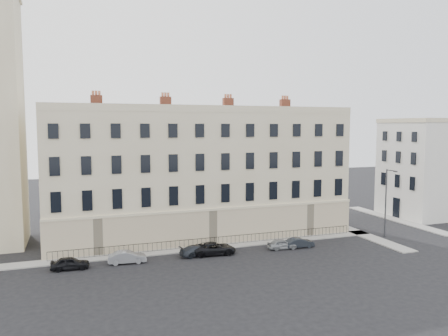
{
  "coord_description": "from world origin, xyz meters",
  "views": [
    {
      "loc": [
        -20.88,
        -40.26,
        13.48
      ],
      "look_at": [
        -3.25,
        10.0,
        8.36
      ],
      "focal_mm": 35.0,
      "sensor_mm": 36.0,
      "label": 1
    }
  ],
  "objects_px": {
    "streetlamp": "(386,200)",
    "car_f": "(299,243)",
    "car_c": "(198,250)",
    "car_e": "(282,244)",
    "car_a": "(70,263)",
    "car_d": "(214,248)",
    "car_b": "(127,257)"
  },
  "relations": [
    {
      "from": "streetlamp",
      "to": "car_f",
      "type": "bearing_deg",
      "value": -176.1
    },
    {
      "from": "car_c",
      "to": "car_e",
      "type": "relative_size",
      "value": 1.2
    },
    {
      "from": "car_c",
      "to": "streetlamp",
      "type": "height_order",
      "value": "streetlamp"
    },
    {
      "from": "car_a",
      "to": "car_d",
      "type": "relative_size",
      "value": 0.76
    },
    {
      "from": "streetlamp",
      "to": "car_e",
      "type": "bearing_deg",
      "value": -176.96
    },
    {
      "from": "car_a",
      "to": "car_e",
      "type": "xyz_separation_m",
      "value": [
        22.01,
        -0.47,
        -0.05
      ]
    },
    {
      "from": "car_d",
      "to": "streetlamp",
      "type": "relative_size",
      "value": 0.56
    },
    {
      "from": "car_b",
      "to": "car_a",
      "type": "bearing_deg",
      "value": 96.43
    },
    {
      "from": "car_b",
      "to": "streetlamp",
      "type": "height_order",
      "value": "streetlamp"
    },
    {
      "from": "car_f",
      "to": "car_b",
      "type": "bearing_deg",
      "value": 89.37
    },
    {
      "from": "car_b",
      "to": "streetlamp",
      "type": "distance_m",
      "value": 31.27
    },
    {
      "from": "car_f",
      "to": "streetlamp",
      "type": "bearing_deg",
      "value": -85.14
    },
    {
      "from": "car_e",
      "to": "streetlamp",
      "type": "height_order",
      "value": "streetlamp"
    },
    {
      "from": "car_b",
      "to": "car_c",
      "type": "relative_size",
      "value": 0.95
    },
    {
      "from": "car_f",
      "to": "car_d",
      "type": "bearing_deg",
      "value": 87.6
    },
    {
      "from": "car_d",
      "to": "car_f",
      "type": "relative_size",
      "value": 1.38
    },
    {
      "from": "car_a",
      "to": "car_b",
      "type": "distance_m",
      "value": 5.32
    },
    {
      "from": "car_c",
      "to": "car_e",
      "type": "distance_m",
      "value": 9.44
    },
    {
      "from": "car_b",
      "to": "car_e",
      "type": "height_order",
      "value": "car_b"
    },
    {
      "from": "car_b",
      "to": "car_c",
      "type": "xyz_separation_m",
      "value": [
        7.27,
        0.05,
        -0.05
      ]
    },
    {
      "from": "car_a",
      "to": "car_e",
      "type": "bearing_deg",
      "value": -87.77
    },
    {
      "from": "car_c",
      "to": "car_b",
      "type": "bearing_deg",
      "value": 83.17
    },
    {
      "from": "car_a",
      "to": "car_d",
      "type": "bearing_deg",
      "value": -86.14
    },
    {
      "from": "car_a",
      "to": "car_d",
      "type": "xyz_separation_m",
      "value": [
        14.32,
        0.1,
        0.04
      ]
    },
    {
      "from": "car_c",
      "to": "streetlamp",
      "type": "bearing_deg",
      "value": -97.37
    },
    {
      "from": "car_d",
      "to": "streetlamp",
      "type": "height_order",
      "value": "streetlamp"
    },
    {
      "from": "car_f",
      "to": "car_e",
      "type": "bearing_deg",
      "value": 88.82
    },
    {
      "from": "car_b",
      "to": "car_c",
      "type": "bearing_deg",
      "value": -84.64
    },
    {
      "from": "car_a",
      "to": "car_f",
      "type": "xyz_separation_m",
      "value": [
        24.07,
        -0.56,
        -0.05
      ]
    },
    {
      "from": "car_a",
      "to": "streetlamp",
      "type": "distance_m",
      "value": 36.55
    },
    {
      "from": "car_e",
      "to": "car_f",
      "type": "relative_size",
      "value": 0.97
    },
    {
      "from": "car_b",
      "to": "car_e",
      "type": "bearing_deg",
      "value": -87.16
    }
  ]
}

